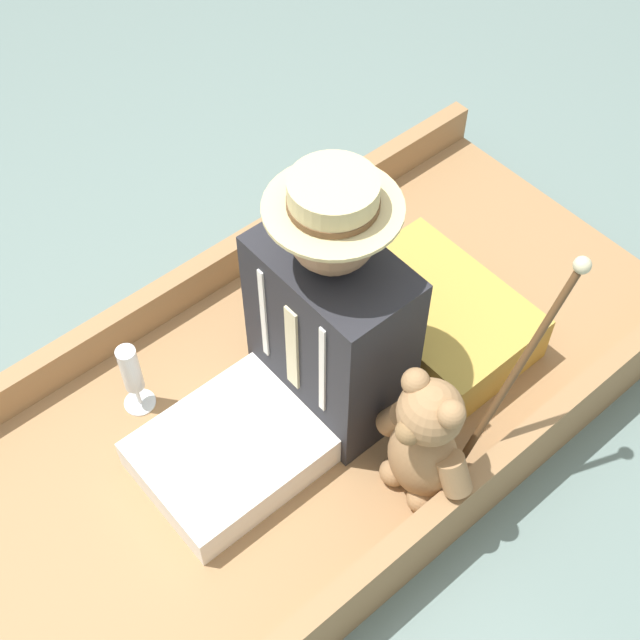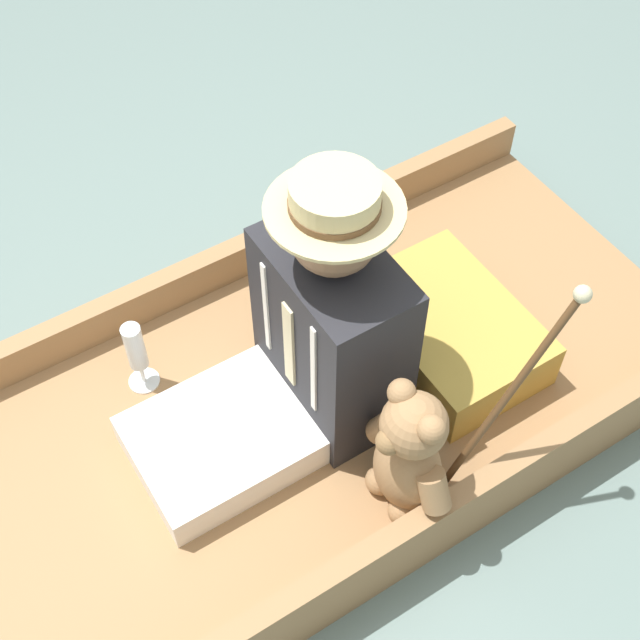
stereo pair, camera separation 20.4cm
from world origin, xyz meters
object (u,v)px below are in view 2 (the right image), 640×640
(seated_person, at_px, (309,340))
(walking_cane, at_px, (516,384))
(teddy_bear, at_px, (408,456))
(wine_glass, at_px, (136,350))

(seated_person, distance_m, walking_cane, 0.55)
(teddy_bear, distance_m, wine_glass, 0.83)
(wine_glass, xyz_separation_m, walking_cane, (-0.76, -0.69, 0.24))
(wine_glass, distance_m, walking_cane, 1.06)
(teddy_bear, xyz_separation_m, walking_cane, (-0.06, -0.26, 0.18))
(seated_person, xyz_separation_m, walking_cane, (-0.44, -0.32, 0.09))
(seated_person, height_order, teddy_bear, seated_person)
(teddy_bear, height_order, walking_cane, walking_cane)
(teddy_bear, bearing_deg, wine_glass, 31.26)
(teddy_bear, relative_size, walking_cane, 0.68)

